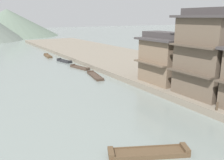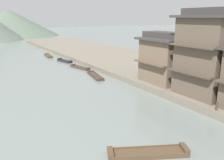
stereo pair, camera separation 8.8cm
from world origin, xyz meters
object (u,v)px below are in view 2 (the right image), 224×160
boat_moored_third (48,56)px  boat_moored_far (80,68)px  mooring_post_dock_mid (217,106)px  house_waterfront_tall (165,58)px  boat_midriver_upstream (148,153)px  house_waterfront_second (212,53)px  boat_moored_second (95,76)px  boat_moored_nearest (65,61)px

boat_moored_third → boat_moored_far: boat_moored_third is taller
boat_moored_third → mooring_post_dock_mid: 40.47m
house_waterfront_tall → boat_moored_far: bearing=105.7°
boat_moored_far → boat_midriver_upstream: bearing=-104.8°
boat_midriver_upstream → house_waterfront_second: 13.94m
house_waterfront_tall → house_waterfront_second: bearing=-82.5°
house_waterfront_tall → boat_midriver_upstream: bearing=-137.3°
boat_moored_second → boat_moored_far: boat_moored_far is taller
boat_moored_third → boat_moored_nearest: bearing=-84.1°
boat_moored_third → house_waterfront_second: house_waterfront_second is taller
boat_moored_far → house_waterfront_tall: house_waterfront_tall is taller
boat_moored_second → boat_midriver_upstream: 20.82m
boat_moored_second → mooring_post_dock_mid: (2.22, -18.53, 0.97)m
boat_moored_second → boat_midriver_upstream: size_ratio=1.06×
boat_moored_far → house_waterfront_second: 22.76m
house_waterfront_tall → mooring_post_dock_mid: size_ratio=8.39×
house_waterfront_second → boat_moored_nearest: bearing=100.5°
boat_moored_second → boat_midriver_upstream: (-6.52, -19.77, 0.03)m
boat_midriver_upstream → house_waterfront_tall: 15.94m
house_waterfront_tall → mooring_post_dock_mid: bearing=-105.9°
boat_moored_nearest → boat_moored_third: boat_moored_nearest is taller
boat_moored_nearest → house_waterfront_tall: house_waterfront_tall is taller
boat_midriver_upstream → house_waterfront_tall: (11.41, 10.54, 3.59)m
boat_midriver_upstream → boat_moored_nearest: bearing=78.5°
boat_moored_nearest → boat_midriver_upstream: size_ratio=0.81×
boat_moored_second → house_waterfront_tall: bearing=-62.1°
boat_moored_far → house_waterfront_second: house_waterfront_second is taller
house_waterfront_second → boat_moored_far: bearing=103.6°
boat_moored_second → boat_moored_third: boat_moored_third is taller
boat_moored_third → house_waterfront_second: (6.17, -36.91, 4.90)m
boat_midriver_upstream → boat_moored_second: bearing=71.7°
house_waterfront_second → house_waterfront_tall: 6.03m
boat_moored_second → boat_moored_third: bearing=91.4°
mooring_post_dock_mid → house_waterfront_tall: bearing=74.1°
boat_moored_second → boat_moored_third: (-0.52, 21.84, 0.02)m
boat_moored_far → boat_moored_third: bearing=93.6°
boat_moored_nearest → boat_midriver_upstream: (-6.83, -33.54, -0.01)m
boat_moored_far → boat_midriver_upstream: boat_midriver_upstream is taller
boat_midriver_upstream → mooring_post_dock_mid: mooring_post_dock_mid is taller
house_waterfront_second → mooring_post_dock_mid: (-3.43, -3.46, -3.94)m
boat_moored_third → mooring_post_dock_mid: bearing=-86.1°
boat_midriver_upstream → mooring_post_dock_mid: (8.75, 1.24, 0.94)m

